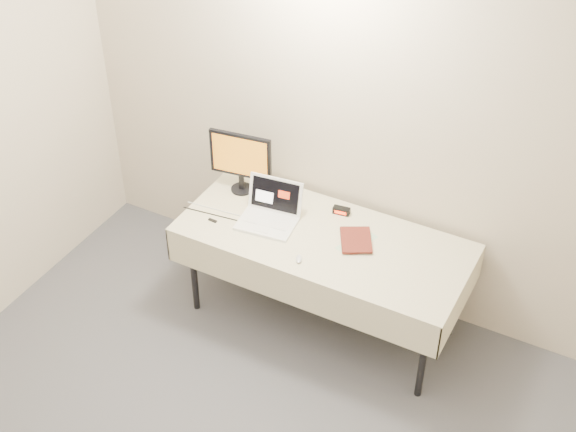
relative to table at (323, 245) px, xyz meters
The scene contains 9 objects.
back_wall 0.81m from the table, 90.00° to the left, with size 4.00×0.10×2.70m, color beige.
table is the anchor object (origin of this frame).
laptop 0.40m from the table, behind, with size 0.40×0.36×0.25m.
monitor 0.81m from the table, 164.64° to the left, with size 0.43×0.17×0.44m.
book 0.22m from the table, ahead, with size 0.19×0.02×0.25m, color maroon.
alarm_clock 0.29m from the table, 91.05° to the left, with size 0.12×0.06×0.05m.
clicker 0.28m from the table, 97.80° to the right, with size 0.04×0.08×0.02m, color silver.
paper_form 0.22m from the table, 13.73° to the left, with size 0.11×0.28×0.00m, color #A8D3A9.
usb_dongle 0.74m from the table, 164.91° to the right, with size 0.06×0.02×0.01m, color black.
Camera 1 is at (1.64, -1.51, 3.95)m, focal length 50.00 mm.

